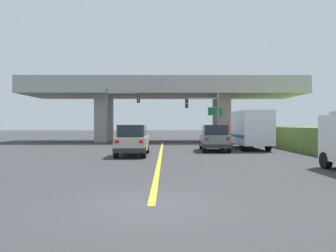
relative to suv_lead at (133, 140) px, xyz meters
name	(u,v)px	position (x,y,z in m)	size (l,w,h in m)	color
ground	(163,141)	(1.81, 18.50, -1.01)	(160.00, 160.00, 0.00)	#353538
overpass_bridge	(163,97)	(1.81, 18.50, 4.43)	(32.95, 8.76, 7.52)	#A8A59E
lane_divider_stripe	(161,154)	(1.81, 1.18, -1.01)	(0.20, 28.34, 0.01)	yellow
suv_lead	(133,140)	(0.00, 0.00, 0.00)	(1.95, 4.51, 2.02)	#B7B29E
suv_crossing	(214,138)	(5.91, 3.69, 0.00)	(2.19, 4.60, 2.02)	slate
box_truck	(249,129)	(9.13, 5.77, 0.63)	(2.33, 7.08, 3.14)	red
traffic_signal_nearside	(206,111)	(6.33, 11.73, 2.41)	(3.47, 0.36, 5.24)	slate
traffic_signal_farside	(118,108)	(-2.77, 12.12, 2.77)	(3.50, 0.36, 5.81)	#56595E
highway_sign	(215,116)	(7.80, 15.57, 2.09)	(1.66, 0.17, 4.21)	#56595E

